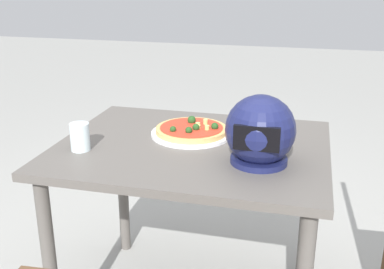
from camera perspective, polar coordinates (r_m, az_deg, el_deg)
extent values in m
cube|color=#5B5651|center=(1.77, 0.07, -1.62)|extent=(1.00, 0.80, 0.03)
cylinder|color=#5B5651|center=(2.18, 13.68, -8.45)|extent=(0.05, 0.05, 0.70)
cylinder|color=#5B5651|center=(2.34, -8.37, -6.09)|extent=(0.05, 0.05, 0.70)
cylinder|color=#5B5651|center=(1.82, -16.77, -14.99)|extent=(0.05, 0.05, 0.70)
cylinder|color=white|center=(1.86, -0.07, 0.12)|extent=(0.32, 0.32, 0.01)
cylinder|color=tan|center=(1.85, -0.07, 0.56)|extent=(0.28, 0.28, 0.02)
cylinder|color=red|center=(1.85, -0.07, 0.86)|extent=(0.25, 0.25, 0.00)
sphere|color=#234C1E|center=(1.82, 0.48, 0.88)|extent=(0.03, 0.03, 0.03)
sphere|color=#234C1E|center=(1.83, 2.77, 1.00)|extent=(0.03, 0.03, 0.03)
sphere|color=#234C1E|center=(1.90, -0.04, 1.77)|extent=(0.03, 0.03, 0.03)
sphere|color=#234C1E|center=(1.79, -0.39, 0.52)|extent=(0.03, 0.03, 0.03)
sphere|color=#234C1E|center=(1.80, -2.32, 0.65)|extent=(0.02, 0.02, 0.02)
cylinder|color=#E0D172|center=(1.88, 1.64, 1.56)|extent=(0.02, 0.02, 0.02)
cylinder|color=#E0D172|center=(1.82, 1.83, 0.85)|extent=(0.02, 0.02, 0.02)
cylinder|color=#E0D172|center=(1.83, 0.81, 0.95)|extent=(0.02, 0.02, 0.01)
cylinder|color=#E0D172|center=(1.84, 0.69, 1.17)|extent=(0.03, 0.03, 0.02)
sphere|color=#191E4C|center=(1.57, 8.24, 0.57)|extent=(0.23, 0.23, 0.23)
cylinder|color=#191E4C|center=(1.61, 8.06, -3.04)|extent=(0.19, 0.19, 0.02)
cube|color=black|center=(1.47, 7.80, -0.49)|extent=(0.15, 0.02, 0.08)
cylinder|color=silver|center=(1.74, -13.38, -0.28)|extent=(0.07, 0.07, 0.10)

